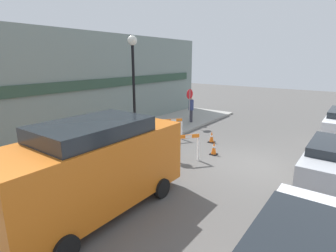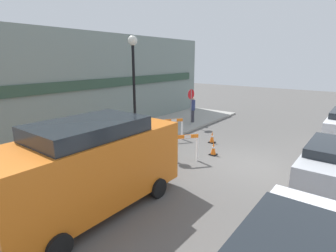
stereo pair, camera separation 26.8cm
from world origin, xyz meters
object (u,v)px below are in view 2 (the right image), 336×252
streetlamp_post (134,75)px  person_worker (139,134)px  stop_sign (191,101)px  person_pedestrian (193,108)px  work_van (91,163)px  parked_car_1 (336,168)px

streetlamp_post → person_worker: size_ratio=2.86×
stop_sign → person_pedestrian: stop_sign is taller
work_van → stop_sign: bearing=17.1°
person_worker → parked_car_1: size_ratio=0.45×
streetlamp_post → person_worker: streetlamp_post is taller
person_worker → work_van: work_van is taller
streetlamp_post → work_van: 6.27m
person_worker → parked_car_1: person_worker is taller
stop_sign → work_van: size_ratio=0.42×
streetlamp_post → person_pedestrian: bearing=-0.4°
stop_sign → person_worker: stop_sign is taller
person_worker → streetlamp_post: bearing=75.3°
stop_sign → person_pedestrian: (0.70, 0.31, -0.59)m
stop_sign → parked_car_1: stop_sign is taller
streetlamp_post → person_worker: 2.88m
streetlamp_post → person_worker: bearing=-129.4°
stop_sign → person_pedestrian: bearing=-150.9°
person_worker → person_pedestrian: size_ratio=1.06×
person_pedestrian → work_van: (-10.17, -3.22, 0.37)m
person_worker → parked_car_1: bearing=-58.6°
streetlamp_post → person_worker: (-1.03, -1.25, -2.39)m
stop_sign → person_pedestrian: 0.96m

